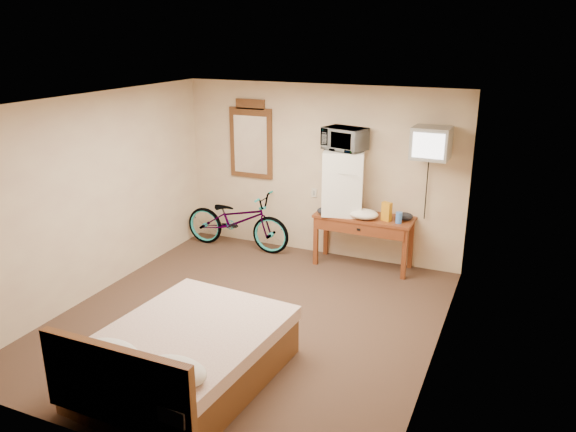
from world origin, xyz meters
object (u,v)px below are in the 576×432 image
(desk, at_px, (363,225))
(mini_fridge, at_px, (343,182))
(blue_cup, at_px, (399,218))
(bed, at_px, (182,357))
(crt_television, at_px, (431,143))
(microwave, at_px, (345,139))
(wall_mirror, at_px, (251,140))
(bicycle, at_px, (237,220))

(desk, distance_m, mini_fridge, 0.66)
(blue_cup, bearing_deg, bed, -110.77)
(blue_cup, bearing_deg, crt_television, 16.60)
(microwave, distance_m, crt_television, 1.16)
(wall_mirror, xyz_separation_m, bicycle, (-0.10, -0.32, -1.18))
(microwave, bearing_deg, bed, -81.47)
(blue_cup, xyz_separation_m, wall_mirror, (-2.37, 0.35, 0.80))
(bed, bearing_deg, blue_cup, 69.23)
(bed, bearing_deg, desk, 77.56)
(bicycle, bearing_deg, microwave, -87.23)
(crt_television, relative_size, bed, 0.29)
(desk, relative_size, crt_television, 2.35)
(blue_cup, bearing_deg, microwave, 170.79)
(mini_fridge, distance_m, bed, 3.58)
(desk, height_order, microwave, microwave)
(wall_mirror, relative_size, bed, 0.58)
(mini_fridge, height_order, crt_television, crt_television)
(desk, bearing_deg, mini_fridge, 169.73)
(desk, relative_size, mini_fridge, 1.53)
(mini_fridge, xyz_separation_m, microwave, (0.00, 0.00, 0.60))
(desk, relative_size, wall_mirror, 1.16)
(microwave, height_order, bed, microwave)
(mini_fridge, height_order, blue_cup, mini_fridge)
(mini_fridge, distance_m, wall_mirror, 1.61)
(crt_television, bearing_deg, bicycle, -178.52)
(bicycle, bearing_deg, mini_fridge, -87.24)
(mini_fridge, bearing_deg, bed, -96.94)
(crt_television, bearing_deg, desk, -178.50)
(microwave, bearing_deg, bicycle, -160.69)
(mini_fridge, bearing_deg, desk, -10.27)
(microwave, xyz_separation_m, blue_cup, (0.83, -0.14, -0.97))
(desk, height_order, blue_cup, blue_cup)
(bed, bearing_deg, crt_television, 65.07)
(blue_cup, bearing_deg, desk, 171.49)
(desk, distance_m, bicycle, 1.97)
(desk, bearing_deg, bicycle, -178.53)
(mini_fridge, distance_m, bicycle, 1.80)
(blue_cup, bearing_deg, mini_fridge, 170.80)
(wall_mirror, bearing_deg, microwave, -7.89)
(mini_fridge, height_order, bed, mini_fridge)
(desk, bearing_deg, microwave, 169.70)
(microwave, xyz_separation_m, bicycle, (-1.64, -0.11, -1.35))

